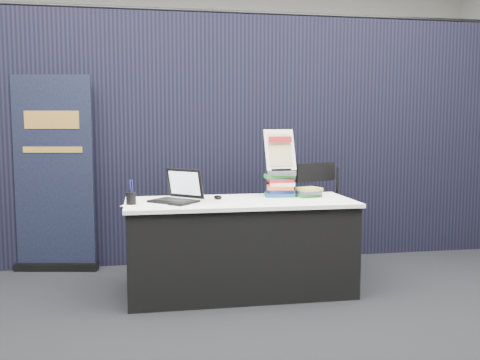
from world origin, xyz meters
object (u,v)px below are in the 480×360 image
Objects in this scene: info_sign at (280,150)px; stacking_chair at (321,213)px; laptop at (173,194)px; book_stack_tall at (281,184)px; display_table at (240,246)px; book_stack_short at (309,192)px; pullup_banner at (54,185)px.

stacking_chair is (0.45, 0.22, -0.58)m from info_sign.
laptop reaches higher than book_stack_tall.
laptop is at bearing 179.92° from display_table.
book_stack_tall is at bearing 23.91° from display_table.
book_stack_short is (1.13, 0.09, -0.02)m from laptop.
book_stack_short is (0.23, -0.08, -0.07)m from book_stack_tall.
info_sign reaches higher than book_stack_tall.
laptop is at bearing -169.59° from book_stack_tall.
info_sign is at bearing 27.68° from display_table.
book_stack_short is at bearing -19.40° from book_stack_tall.
book_stack_short is 0.43m from info_sign.
display_table is 0.94m from stacking_chair.
info_sign is 0.36× the size of stacking_chair.
pullup_banner is (-1.56, 0.95, 0.42)m from display_table.
book_stack_tall reaches higher than book_stack_short.
pullup_banner is at bearing 158.28° from book_stack_short.
laptop is 1.27× the size of info_sign.
laptop is at bearing -32.23° from pullup_banner.
pullup_banner is at bearing 158.01° from book_stack_tall.
book_stack_tall is at bearing -98.57° from info_sign.
stacking_chair reaches higher than book_stack_tall.
book_stack_short is 0.46m from stacking_chair.
book_stack_short is 0.12× the size of pullup_banner.
book_stack_tall reaches higher than display_table.
info_sign is (0.00, 0.03, 0.28)m from book_stack_tall.
book_stack_tall is 2.09m from pullup_banner.
book_stack_tall is 1.14× the size of book_stack_short.
pullup_banner is 1.80× the size of stacking_chair.
info_sign is 2.10m from pullup_banner.
book_stack_tall is at bearing -11.65° from pullup_banner.
stacking_chair is at bearing 28.88° from book_stack_tall.
pullup_banner is 2.45m from stacking_chair.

